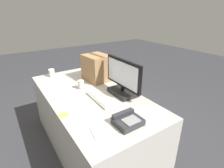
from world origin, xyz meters
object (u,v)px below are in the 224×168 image
desk_phone (128,120)px  paper_cup_left (52,73)px  cardboard_box (97,68)px  monitor (123,80)px  keyboard (101,98)px  spoon (92,132)px  sticky_note_pad (64,115)px  paper_cup_right (81,85)px

desk_phone → paper_cup_left: (-1.44, -0.21, 0.02)m
desk_phone → cardboard_box: size_ratio=0.61×
monitor → cardboard_box: (-0.53, -0.03, 0.01)m
keyboard → paper_cup_left: bearing=-165.2°
desk_phone → paper_cup_left: 1.46m
keyboard → cardboard_box: 0.59m
keyboard → spoon: size_ratio=2.65×
monitor → sticky_note_pad: bearing=-85.8°
monitor → desk_phone: monitor is taller
monitor → spoon: (0.40, -0.59, -0.16)m
cardboard_box → sticky_note_pad: cardboard_box is taller
monitor → paper_cup_right: (-0.39, -0.33, -0.11)m
spoon → sticky_note_pad: size_ratio=2.23×
monitor → keyboard: (-0.02, -0.27, -0.15)m
paper_cup_right → cardboard_box: cardboard_box is taller
monitor → desk_phone: (0.47, -0.29, -0.13)m
keyboard → sticky_note_pad: (0.07, -0.43, -0.01)m
paper_cup_left → monitor: bearing=27.3°
monitor → desk_phone: bearing=-32.1°
sticky_note_pad → cardboard_box: bearing=130.9°
paper_cup_right → spoon: size_ratio=0.64×
monitor → paper_cup_right: bearing=-139.8°
monitor → sticky_note_pad: monitor is taller
paper_cup_right → cardboard_box: (-0.14, 0.30, 0.12)m
paper_cup_left → paper_cup_right: paper_cup_left is taller
spoon → sticky_note_pad: 0.36m
paper_cup_left → cardboard_box: size_ratio=0.30×
monitor → desk_phone: 0.56m
paper_cup_right → paper_cup_left: bearing=-163.4°
spoon → cardboard_box: cardboard_box is taller
sticky_note_pad → paper_cup_right: bearing=139.7°
desk_phone → paper_cup_left: paper_cup_left is taller
monitor → cardboard_box: monitor is taller
paper_cup_right → monitor: bearing=40.2°
spoon → cardboard_box: 1.10m
paper_cup_left → sticky_note_pad: bearing=-10.8°
keyboard → spoon: 0.53m
keyboard → monitor: bearing=87.0°
monitor → desk_phone: size_ratio=2.53×
spoon → cardboard_box: (-0.93, 0.56, 0.17)m
cardboard_box → desk_phone: bearing=-14.8°
desk_phone → cardboard_box: bearing=164.4°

